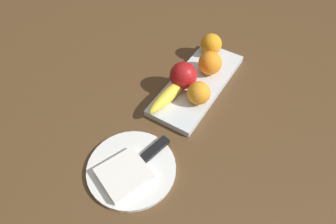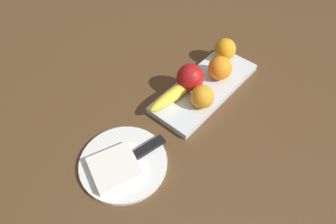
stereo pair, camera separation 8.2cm
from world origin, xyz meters
TOP-DOWN VIEW (x-y plane):
  - ground_plane at (0.00, 0.00)m, footprint 2.40×2.40m
  - fruit_tray at (0.01, 0.03)m, footprint 0.37×0.15m
  - apple at (0.04, -0.00)m, footprint 0.08×0.08m
  - banana at (0.11, -0.01)m, footprint 0.18×0.05m
  - orange_near_apple at (0.08, 0.07)m, footprint 0.07×0.07m
  - orange_near_banana at (-0.14, 0.00)m, footprint 0.07×0.07m
  - orange_center at (-0.05, 0.04)m, footprint 0.07×0.07m
  - dinner_plate at (0.35, 0.03)m, footprint 0.22×0.22m
  - folded_napkin at (0.38, 0.03)m, footprint 0.14×0.14m
  - knife at (0.30, 0.05)m, footprint 0.18×0.06m

SIDE VIEW (x-z plane):
  - ground_plane at x=0.00m, z-range 0.00..0.00m
  - dinner_plate at x=0.35m, z-range 0.00..0.01m
  - fruit_tray at x=0.01m, z-range 0.00..0.02m
  - knife at x=0.30m, z-range 0.01..0.02m
  - folded_napkin at x=0.38m, z-range 0.01..0.03m
  - banana at x=0.11m, z-range 0.02..0.06m
  - orange_near_apple at x=0.08m, z-range 0.02..0.09m
  - orange_near_banana at x=-0.14m, z-range 0.02..0.09m
  - orange_center at x=-0.05m, z-range 0.02..0.09m
  - apple at x=0.04m, z-range 0.02..0.10m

